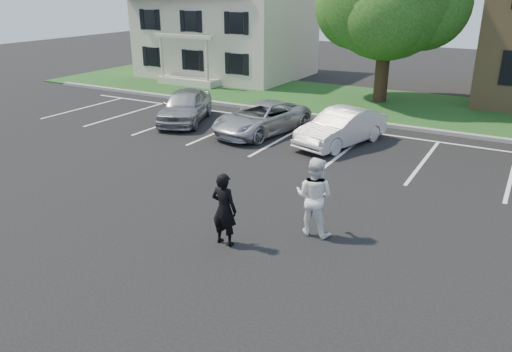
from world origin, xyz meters
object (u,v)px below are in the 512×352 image
Objects in this scene: man_black_suit at (224,209)px; car_silver_west at (185,106)px; man_white_shirt at (314,196)px; car_silver_minivan at (261,118)px; car_white_sedan at (341,128)px; house at (227,17)px.

man_black_suit is 0.41× the size of car_silver_west.
man_white_shirt reaches higher than car_silver_west.
car_white_sedan is (3.46, 0.08, 0.04)m from car_silver_minivan.
house is 17.32m from car_white_sedan.
man_black_suit is 11.73m from car_silver_west.
man_white_shirt is 0.43× the size of car_silver_minivan.
man_white_shirt is at bearing -41.47° from car_silver_minivan.
house reaches higher than car_silver_west.
house is 13.12m from car_silver_west.
car_silver_west is (5.19, -11.65, -3.09)m from house.
man_black_suit is at bearing 43.06° from man_white_shirt.
man_black_suit is 9.65m from car_silver_minivan.
car_silver_minivan is 1.11× the size of car_white_sedan.
house reaches higher than car_silver_minivan.
man_white_shirt reaches higher than man_black_suit.
car_silver_minivan is at bearing -65.43° from man_black_suit.
car_silver_minivan is at bearing -51.96° from house.
car_silver_minivan is at bearing -20.99° from car_silver_west.
car_silver_west reaches higher than car_white_sedan.
house is at bearing -52.73° from man_white_shirt.
house is 2.38× the size of car_silver_west.
man_black_suit is (12.97, -20.43, -2.93)m from house.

